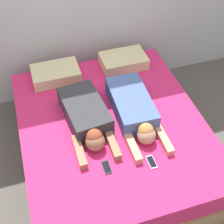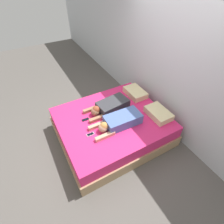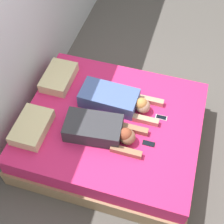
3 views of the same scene
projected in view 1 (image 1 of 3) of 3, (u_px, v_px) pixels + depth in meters
name	position (u px, v px, depth m)	size (l,w,h in m)	color
ground_plane	(112.00, 154.00, 3.43)	(12.00, 12.00, 0.00)	#5B5651
bed	(112.00, 139.00, 3.24)	(1.83, 2.12, 0.52)	tan
pillow_head_left	(56.00, 74.00, 3.47)	(0.52, 0.35, 0.13)	beige
pillow_head_right	(123.00, 61.00, 3.64)	(0.52, 0.35, 0.13)	beige
person_left	(87.00, 117.00, 2.98)	(0.43, 0.93, 0.20)	#333338
person_right	(134.00, 110.00, 3.05)	(0.38, 0.99, 0.20)	#4C66A5
cell_phone_left	(107.00, 167.00, 2.69)	(0.06, 0.14, 0.01)	black
cell_phone_right	(152.00, 162.00, 2.73)	(0.06, 0.14, 0.01)	silver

